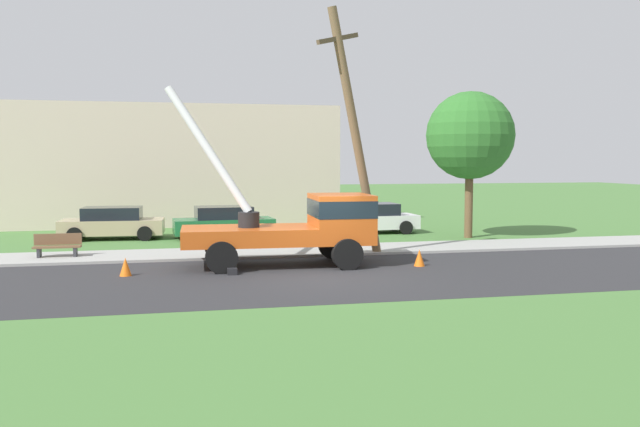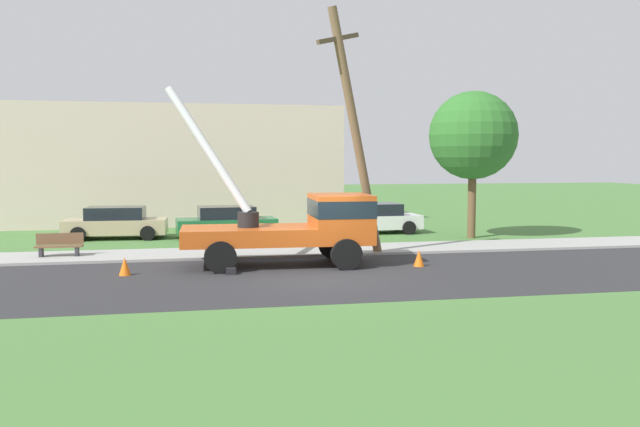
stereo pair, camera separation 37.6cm
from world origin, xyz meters
TOP-DOWN VIEW (x-y plane):
  - ground_plane at (0.00, 12.00)m, footprint 120.00×120.00m
  - road_asphalt at (0.00, 0.00)m, footprint 80.00×7.74m
  - sidewalk_strip at (0.00, 5.27)m, footprint 80.00×2.80m
  - utility_truck at (-0.31, 2.25)m, footprint 6.76×3.21m
  - leaning_utility_pole at (1.87, 3.69)m, footprint 2.80×1.55m
  - traffic_cone_ahead at (3.41, 1.19)m, footprint 0.36×0.36m
  - traffic_cone_behind at (-5.93, 1.34)m, footprint 0.36×0.36m
  - traffic_cone_curbside at (1.91, 3.37)m, footprint 0.36×0.36m
  - parked_sedan_tan at (-7.16, 11.15)m, footprint 4.48×2.16m
  - parked_sedan_green at (-2.33, 10.51)m, footprint 4.51×2.21m
  - parked_sedan_white at (4.68, 11.02)m, footprint 4.43×2.07m
  - park_bench at (-8.51, 5.34)m, footprint 1.60×0.45m
  - roadside_tree_near at (8.45, 8.29)m, footprint 3.91×3.91m
  - lowrise_building_backdrop at (-4.70, 18.49)m, footprint 18.00×6.00m

SIDE VIEW (x-z plane):
  - ground_plane at x=0.00m, z-range 0.00..0.00m
  - road_asphalt at x=0.00m, z-range 0.00..0.01m
  - sidewalk_strip at x=0.00m, z-range 0.00..0.10m
  - traffic_cone_ahead at x=3.41m, z-range 0.00..0.56m
  - traffic_cone_behind at x=-5.93m, z-range 0.00..0.56m
  - traffic_cone_curbside at x=1.91m, z-range 0.00..0.56m
  - park_bench at x=-8.51m, z-range 0.01..0.91m
  - parked_sedan_tan at x=-7.16m, z-range 0.00..1.42m
  - parked_sedan_green at x=-2.33m, z-range 0.00..1.42m
  - parked_sedan_white at x=4.68m, z-range 0.00..1.42m
  - utility_truck at x=-0.31m, z-range -1.58..4.40m
  - lowrise_building_backdrop at x=-4.70m, z-range 0.00..6.40m
  - leaning_utility_pole at x=1.87m, z-range 0.12..8.92m
  - roadside_tree_near at x=8.45m, z-range 1.29..7.83m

